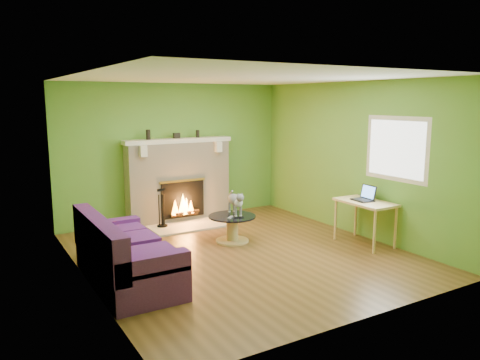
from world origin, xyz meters
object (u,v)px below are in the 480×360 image
(sofa, at_px, (123,257))
(desk, at_px, (365,206))
(cat, at_px, (235,202))
(coffee_table, at_px, (232,227))

(sofa, relative_size, desk, 2.05)
(desk, bearing_deg, cat, 143.47)
(cat, bearing_deg, desk, -25.73)
(desk, bearing_deg, coffee_table, 145.84)
(desk, distance_m, cat, 2.09)
(sofa, xyz_separation_m, coffee_table, (2.05, 0.81, -0.09))
(sofa, distance_m, cat, 2.31)
(sofa, bearing_deg, coffee_table, 21.53)
(coffee_table, bearing_deg, cat, 32.01)
(sofa, xyz_separation_m, cat, (2.13, 0.86, 0.30))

